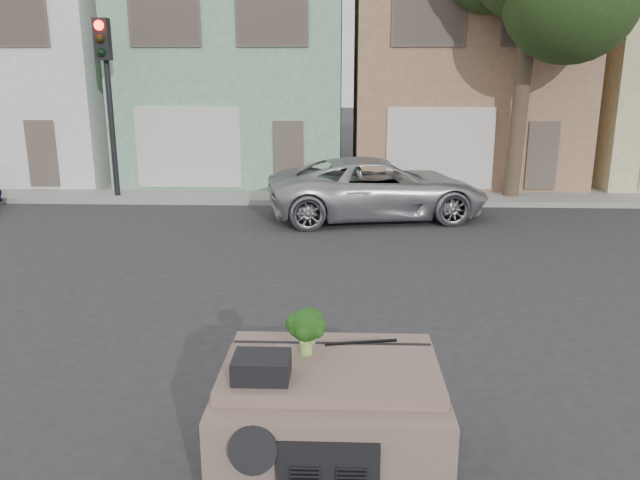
{
  "coord_description": "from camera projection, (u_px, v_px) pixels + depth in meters",
  "views": [
    {
      "loc": [
        0.09,
        -8.13,
        3.63
      ],
      "look_at": [
        -0.23,
        0.5,
        1.3
      ],
      "focal_mm": 35.0,
      "sensor_mm": 36.0,
      "label": 1
    }
  ],
  "objects": [
    {
      "name": "sidewalk",
      "position": [
        340.0,
        193.0,
        18.9
      ],
      "size": [
        40.0,
        3.0,
        0.15
      ],
      "primitive_type": "cube",
      "color": "gray",
      "rests_on": "ground"
    },
    {
      "name": "townhouse_white",
      "position": [
        33.0,
        68.0,
        22.19
      ],
      "size": [
        7.2,
        8.2,
        7.55
      ],
      "primitive_type": "cube",
      "color": "white",
      "rests_on": "ground"
    },
    {
      "name": "townhouse_tan",
      "position": [
        456.0,
        68.0,
        21.66
      ],
      "size": [
        7.2,
        8.2,
        7.55
      ],
      "primitive_type": "cube",
      "color": "#9C7155",
      "rests_on": "ground"
    },
    {
      "name": "wiper_arm",
      "position": [
        361.0,
        342.0,
        5.96
      ],
      "size": [
        0.69,
        0.15,
        0.02
      ],
      "primitive_type": "cube",
      "rotation": [
        0.0,
        0.0,
        0.17
      ],
      "color": "black",
      "rests_on": "car_dashboard"
    },
    {
      "name": "tree_near",
      "position": [
        524.0,
        49.0,
        16.96
      ],
      "size": [
        4.4,
        4.0,
        8.5
      ],
      "primitive_type": "cube",
      "color": "#223715",
      "rests_on": "ground"
    },
    {
      "name": "car_dashboard",
      "position": [
        331.0,
        416.0,
        5.75
      ],
      "size": [
        2.0,
        1.8,
        1.12
      ],
      "primitive_type": "cube",
      "color": "#7A6156",
      "rests_on": "ground"
    },
    {
      "name": "townhouse_mint",
      "position": [
        242.0,
        68.0,
        21.93
      ],
      "size": [
        7.2,
        8.2,
        7.55
      ],
      "primitive_type": "cube",
      "color": "#7EB08B",
      "rests_on": "ground"
    },
    {
      "name": "instrument_hump",
      "position": [
        262.0,
        367.0,
        5.26
      ],
      "size": [
        0.48,
        0.38,
        0.2
      ],
      "primitive_type": "cube",
      "color": "black",
      "rests_on": "car_dashboard"
    },
    {
      "name": "traffic_signal",
      "position": [
        109.0,
        112.0,
        17.53
      ],
      "size": [
        0.4,
        0.4,
        5.1
      ],
      "primitive_type": "cube",
      "color": "black",
      "rests_on": "ground"
    },
    {
      "name": "silver_pickup",
      "position": [
        377.0,
        218.0,
        16.08
      ],
      "size": [
        5.91,
        3.49,
        1.54
      ],
      "primitive_type": "imported",
      "rotation": [
        0.0,
        0.0,
        1.75
      ],
      "color": "#A9AAAF",
      "rests_on": "ground"
    },
    {
      "name": "broccoli",
      "position": [
        306.0,
        331.0,
        5.68
      ],
      "size": [
        0.44,
        0.44,
        0.45
      ],
      "primitive_type": "cube",
      "rotation": [
        0.0,
        0.0,
        1.81
      ],
      "color": "#163A0E",
      "rests_on": "car_dashboard"
    },
    {
      "name": "ground_plane",
      "position": [
        335.0,
        338.0,
        8.79
      ],
      "size": [
        120.0,
        120.0,
        0.0
      ],
      "primitive_type": "plane",
      "color": "#303033",
      "rests_on": "ground"
    }
  ]
}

